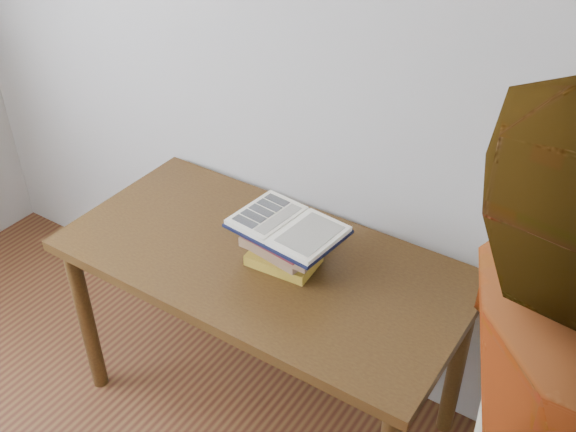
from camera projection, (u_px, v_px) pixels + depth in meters
The scene contains 3 objects.
desk at pixel (263, 280), 2.29m from camera, with size 1.38×0.69×0.74m.
book_stack at pixel (285, 243), 2.18m from camera, with size 0.25×0.21×0.15m.
open_book at pixel (288, 227), 2.10m from camera, with size 0.36×0.27×0.03m.
Camera 1 is at (1.12, -0.03, 2.14)m, focal length 42.00 mm.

